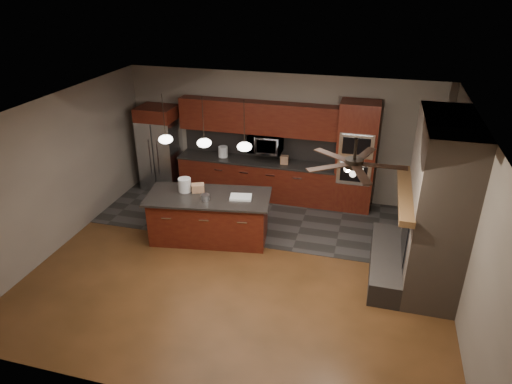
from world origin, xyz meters
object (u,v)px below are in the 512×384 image
(microwave, at_px, (266,143))
(refrigerator, at_px, (160,148))
(kitchen_island, at_px, (209,217))
(paint_can, at_px, (205,197))
(white_bucket, at_px, (185,185))
(counter_bucket, at_px, (223,152))
(paint_tray, at_px, (241,197))
(oven_tower, at_px, (356,157))
(counter_box, at_px, (284,160))
(cardboard_box, at_px, (198,188))

(microwave, relative_size, refrigerator, 0.37)
(kitchen_island, distance_m, paint_can, 0.54)
(kitchen_island, height_order, white_bucket, white_bucket)
(paint_can, bearing_deg, microwave, 75.37)
(refrigerator, height_order, counter_bucket, refrigerator)
(refrigerator, relative_size, counter_bucket, 8.12)
(kitchen_island, height_order, paint_tray, paint_tray)
(kitchen_island, bearing_deg, refrigerator, 125.91)
(white_bucket, relative_size, paint_can, 1.67)
(white_bucket, xyz_separation_m, paint_tray, (1.12, -0.01, -0.11))
(white_bucket, height_order, paint_can, white_bucket)
(oven_tower, height_order, paint_can, oven_tower)
(paint_tray, height_order, counter_box, counter_box)
(white_bucket, bearing_deg, cardboard_box, 11.32)
(cardboard_box, relative_size, counter_bucket, 0.98)
(paint_tray, bearing_deg, microwave, 79.17)
(counter_bucket, height_order, counter_box, counter_bucket)
(counter_bucket, bearing_deg, cardboard_box, -85.80)
(white_bucket, distance_m, cardboard_box, 0.26)
(white_bucket, relative_size, paint_tray, 0.66)
(oven_tower, distance_m, paint_tray, 2.76)
(white_bucket, bearing_deg, paint_can, -25.63)
(kitchen_island, bearing_deg, cardboard_box, 144.99)
(microwave, height_order, kitchen_island, microwave)
(microwave, height_order, white_bucket, microwave)
(white_bucket, relative_size, cardboard_box, 1.11)
(white_bucket, distance_m, counter_box, 2.45)
(refrigerator, distance_m, paint_can, 2.86)
(paint_can, height_order, cardboard_box, cardboard_box)
(oven_tower, xyz_separation_m, microwave, (-1.98, 0.06, 0.11))
(paint_tray, bearing_deg, kitchen_island, 174.44)
(white_bucket, distance_m, counter_bucket, 1.95)
(oven_tower, distance_m, cardboard_box, 3.40)
(counter_box, bearing_deg, white_bucket, -133.83)
(microwave, xyz_separation_m, kitchen_island, (-0.59, -2.07, -0.84))
(oven_tower, height_order, cardboard_box, oven_tower)
(kitchen_island, xyz_separation_m, counter_bucket, (-0.39, 2.02, 0.56))
(paint_can, xyz_separation_m, paint_tray, (0.61, 0.23, -0.03))
(kitchen_island, distance_m, counter_bucket, 2.13)
(refrigerator, relative_size, counter_box, 10.60)
(microwave, xyz_separation_m, counter_bucket, (-0.98, -0.05, -0.28))
(kitchen_island, relative_size, white_bucket, 9.31)
(paint_tray, bearing_deg, cardboard_box, 164.53)
(oven_tower, relative_size, cardboard_box, 9.98)
(microwave, relative_size, white_bucket, 2.77)
(microwave, bearing_deg, paint_can, -104.63)
(kitchen_island, height_order, counter_bucket, counter_bucket)
(white_bucket, xyz_separation_m, counter_bucket, (0.11, 1.95, -0.03))
(oven_tower, relative_size, refrigerator, 1.20)
(counter_bucket, bearing_deg, paint_can, -79.69)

